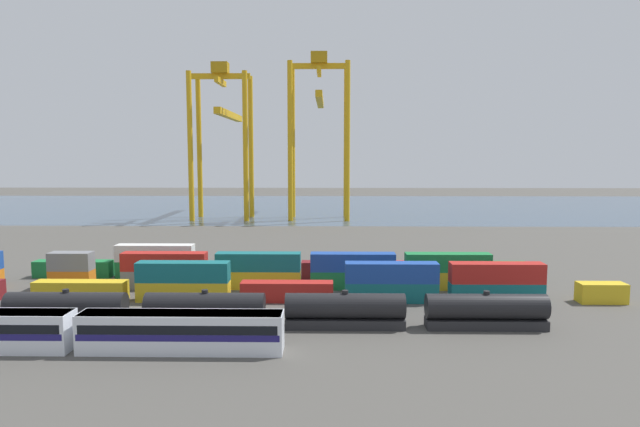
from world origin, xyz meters
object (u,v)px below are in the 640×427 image
object	(u,v)px
passenger_train	(76,330)
shipping_container_4	(287,291)
shipping_container_2	(184,291)
shipping_container_18	(353,280)
shipping_container_26	(321,270)
gantry_crane_central	(319,119)
shipping_container_22	(73,269)
shipping_container_16	(259,279)
shipping_container_5	(391,292)
freight_tank_row	(205,310)
gantry_crane_west	(223,126)

from	to	relation	value
passenger_train	shipping_container_4	bearing A→B (deg)	44.26
shipping_container_2	shipping_container_18	size ratio (longest dim) A/B	1.00
shipping_container_18	shipping_container_26	size ratio (longest dim) A/B	2.00
passenger_train	shipping_container_4	world-z (taller)	passenger_train
gantry_crane_central	shipping_container_26	bearing A→B (deg)	-88.82
passenger_train	shipping_container_22	xyz separation A→B (m)	(-15.52, 32.64, -0.84)
shipping_container_4	shipping_container_16	xyz separation A→B (m)	(-4.65, 6.93, 0.00)
shipping_container_5	shipping_container_22	world-z (taller)	same
gantry_crane_central	shipping_container_2	bearing A→B (deg)	-99.50
shipping_container_16	freight_tank_row	bearing A→B (deg)	-101.54
passenger_train	shipping_container_2	distance (m)	19.62
shipping_container_5	shipping_container_18	bearing A→B (deg)	124.49
gantry_crane_west	shipping_container_5	bearing A→B (deg)	-67.46
shipping_container_2	shipping_container_4	world-z (taller)	same
freight_tank_row	shipping_container_16	world-z (taller)	freight_tank_row
passenger_train	freight_tank_row	distance (m)	13.44
passenger_train	shipping_container_4	xyz separation A→B (m)	(19.28, 18.79, -0.84)
shipping_container_16	gantry_crane_central	bearing A→B (deg)	85.44
passenger_train	shipping_container_18	world-z (taller)	passenger_train
shipping_container_18	shipping_container_26	world-z (taller)	same
shipping_container_5	shipping_container_22	bearing A→B (deg)	164.05
gantry_crane_central	shipping_container_5	bearing A→B (deg)	-83.42
shipping_container_5	gantry_crane_central	xyz separation A→B (m)	(-11.16, 96.78, 28.72)
shipping_container_4	shipping_container_18	xyz separation A→B (m)	(8.92, 6.93, 0.00)
freight_tank_row	shipping_container_26	bearing A→B (deg)	63.22
shipping_container_18	shipping_container_22	world-z (taller)	same
shipping_container_22	gantry_crane_west	xyz separation A→B (m)	(8.20, 83.20, 26.60)
shipping_container_22	shipping_container_26	bearing A→B (deg)	0.00
shipping_container_2	shipping_container_16	size ratio (longest dim) A/B	1.00
freight_tank_row	gantry_crane_west	xyz separation A→B (m)	(-18.28, 108.07, 25.91)
shipping_container_5	gantry_crane_central	bearing A→B (deg)	96.58
freight_tank_row	shipping_container_16	size ratio (longest dim) A/B	6.26
shipping_container_4	shipping_container_18	world-z (taller)	same
passenger_train	shipping_container_18	size ratio (longest dim) A/B	3.36
gantry_crane_west	gantry_crane_central	distance (m)	29.20
gantry_crane_west	gantry_crane_central	xyz separation A→B (m)	(29.12, -0.28, 2.13)
shipping_container_2	shipping_container_18	distance (m)	23.63
freight_tank_row	shipping_container_5	xyz separation A→B (m)	(21.99, 11.01, -0.68)
shipping_container_26	passenger_train	bearing A→B (deg)	-125.77
gantry_crane_west	shipping_container_18	bearing A→B (deg)	-68.49
freight_tank_row	shipping_container_22	size ratio (longest dim) A/B	6.26
shipping_container_5	shipping_container_18	world-z (taller)	same
shipping_container_5	gantry_crane_central	world-z (taller)	gantry_crane_central
gantry_crane_central	shipping_container_22	bearing A→B (deg)	-114.23
shipping_container_16	gantry_crane_west	world-z (taller)	gantry_crane_west
gantry_crane_central	passenger_train	bearing A→B (deg)	-100.68
gantry_crane_central	freight_tank_row	bearing A→B (deg)	-95.74
shipping_container_2	gantry_crane_central	world-z (taller)	gantry_crane_central
shipping_container_5	shipping_container_18	size ratio (longest dim) A/B	1.00
shipping_container_22	gantry_crane_central	world-z (taller)	gantry_crane_central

